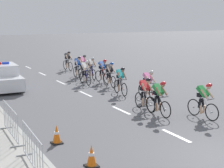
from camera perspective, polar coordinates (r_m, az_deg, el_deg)
lane_markings_centre at (r=19.74m, az=-4.24°, el=-1.58°), size 0.14×25.60×0.01m
cyclist_lead at (r=15.30m, az=14.41°, el=-2.48°), size 0.45×1.72×1.56m
cyclist_second at (r=15.37m, az=7.48°, el=-2.16°), size 0.42×1.72×1.56m
cyclist_third at (r=16.19m, az=5.30°, el=-1.47°), size 0.42×1.72×1.56m
cyclist_fourth at (r=18.43m, az=5.79°, el=0.01°), size 0.42×1.72×1.56m
cyclist_fifth at (r=19.39m, az=1.38°, el=0.59°), size 0.44×1.72×1.56m
cyclist_sixth at (r=21.60m, az=-0.37°, el=1.62°), size 0.42×1.72×1.56m
cyclist_seventh at (r=22.99m, az=-1.51°, el=2.17°), size 0.45×1.72×1.56m
cyclist_eighth at (r=22.48m, az=-4.31°, el=1.95°), size 0.42×1.72×1.56m
cyclist_ninth at (r=24.79m, az=-5.48°, el=2.74°), size 0.42×1.72×1.56m
cyclist_tenth at (r=24.36m, az=-3.33°, el=2.63°), size 0.44×1.72×1.56m
cyclist_eleventh at (r=28.61m, az=-7.09°, el=3.76°), size 0.44×1.72×1.56m
cyclist_twelfth at (r=25.83m, az=-4.66°, el=3.07°), size 0.43×1.72×1.56m
police_car_nearest at (r=21.93m, az=-17.15°, el=1.00°), size 2.10×4.45×1.59m
crowd_barrier_front at (r=9.97m, az=-12.67°, el=-10.33°), size 0.60×2.32×1.07m
crowd_barrier_middle at (r=12.71m, az=-15.93°, el=-5.88°), size 0.54×2.32×1.07m
traffic_cone_near at (r=12.17m, az=-8.85°, el=-7.97°), size 0.36×0.36×0.64m
traffic_cone_mid at (r=10.27m, az=-3.30°, el=-11.43°), size 0.36×0.36×0.64m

